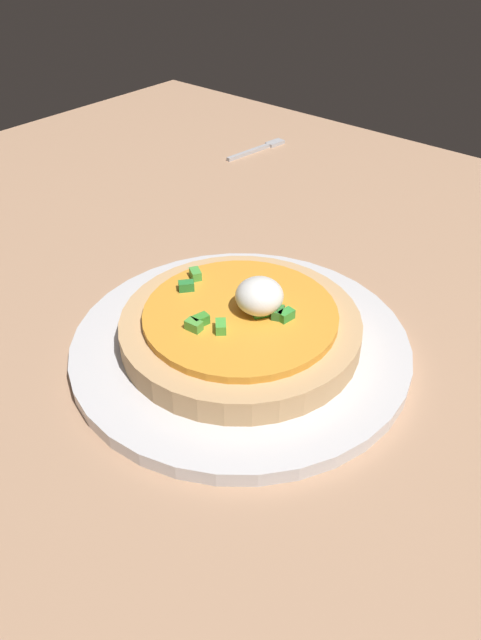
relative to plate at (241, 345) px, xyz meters
The scene contains 4 objects.
dining_table 11.92cm from the plate, 84.69° to the left, with size 128.45×84.97×2.79cm, color tan.
plate is the anchor object (origin of this frame).
pizza 2.08cm from the plate, 42.40° to the left, with size 19.67×19.67×5.75cm.
fork 45.70cm from the plate, 126.64° to the left, with size 2.22×10.85×0.50cm.
Camera 1 is at (23.99, -41.26, 35.12)cm, focal length 33.56 mm.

